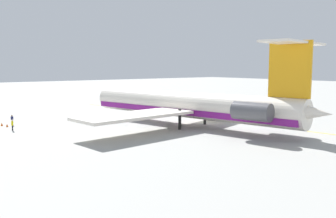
# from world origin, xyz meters

# --- Properties ---
(ground) EXTENTS (384.32, 384.32, 0.00)m
(ground) POSITION_xyz_m (0.00, 0.00, 0.00)
(ground) COLOR #9E9E99
(main_jetliner) EXTENTS (46.50, 41.40, 13.62)m
(main_jetliner) POSITION_xyz_m (-1.46, 4.76, 3.71)
(main_jetliner) COLOR silver
(main_jetliner) RESTS_ON ground
(ground_crew_near_nose) EXTENTS (0.42, 0.29, 1.81)m
(ground_crew_near_nose) POSITION_xyz_m (13.15, 29.88, 1.14)
(ground_crew_near_nose) COLOR black
(ground_crew_near_nose) RESTS_ON ground
(ground_crew_near_tail) EXTENTS (0.28, 0.45, 1.78)m
(ground_crew_near_tail) POSITION_xyz_m (19.09, 28.33, 1.13)
(ground_crew_near_tail) COLOR black
(ground_crew_near_tail) RESTS_ON ground
(ground_crew_portside) EXTENTS (0.44, 0.28, 1.78)m
(ground_crew_portside) POSITION_xyz_m (20.15, -16.66, 1.13)
(ground_crew_portside) COLOR black
(ground_crew_portside) RESTS_ON ground
(ground_crew_starboard) EXTENTS (0.27, 0.40, 1.69)m
(ground_crew_starboard) POSITION_xyz_m (22.52, -11.62, 1.07)
(ground_crew_starboard) COLOR black
(ground_crew_starboard) RESTS_ON ground
(safety_cone_nose) EXTENTS (0.40, 0.40, 0.55)m
(safety_cone_nose) POSITION_xyz_m (27.41, -9.40, 0.28)
(safety_cone_nose) COLOR #EA590F
(safety_cone_nose) RESTS_ON ground
(safety_cone_wingtip) EXTENTS (0.40, 0.40, 0.55)m
(safety_cone_wingtip) POSITION_xyz_m (17.56, 29.57, 0.28)
(safety_cone_wingtip) COLOR #EA590F
(safety_cone_wingtip) RESTS_ON ground
(safety_cone_tail) EXTENTS (0.40, 0.40, 0.55)m
(safety_cone_tail) POSITION_xyz_m (19.29, 29.99, 0.28)
(safety_cone_tail) COLOR #EA590F
(safety_cone_tail) RESTS_ON ground
(taxiway_centreline) EXTENTS (85.23, 13.42, 0.01)m
(taxiway_centreline) POSITION_xyz_m (-0.18, -4.13, 0.00)
(taxiway_centreline) COLOR gold
(taxiway_centreline) RESTS_ON ground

